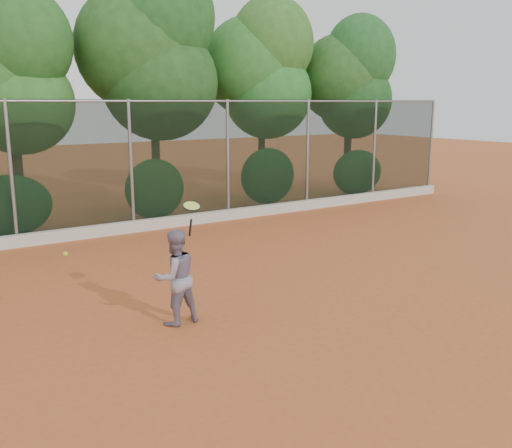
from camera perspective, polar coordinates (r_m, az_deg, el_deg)
ground at (r=9.95m, az=3.23°, el=-8.07°), size 80.00×80.00×0.00m
concrete_curb at (r=15.69m, az=-11.87°, el=-0.21°), size 24.00×0.20×0.30m
tennis_player at (r=8.99m, az=-8.09°, el=-5.29°), size 0.77×0.62×1.52m
chainlink_fence at (r=15.59m, az=-12.40°, el=6.06°), size 24.09×0.09×3.50m
foliage_backdrop at (r=17.22m, az=-17.05°, el=14.85°), size 23.70×3.63×7.55m
tennis_racket at (r=8.72m, az=-6.47°, el=1.56°), size 0.34×0.33×0.56m
tennis_ball_in_flight at (r=8.62m, az=-18.52°, el=-2.87°), size 0.07×0.07×0.07m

